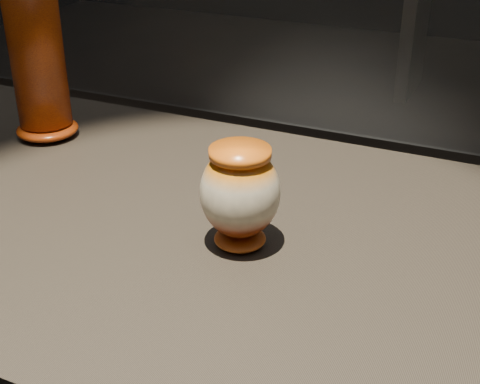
# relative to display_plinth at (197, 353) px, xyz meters

# --- Properties ---
(display_plinth) EXTENTS (2.00, 0.80, 0.90)m
(display_plinth) POSITION_rel_display_plinth_xyz_m (0.00, 0.00, 0.00)
(display_plinth) COLOR black
(display_plinth) RESTS_ON ground
(main_vase) EXTENTS (0.14, 0.14, 0.15)m
(main_vase) POSITION_rel_display_plinth_xyz_m (0.10, -0.03, 0.35)
(main_vase) COLOR maroon
(main_vase) RESTS_ON display_plinth
(tall_vase) EXTENTS (0.12, 0.12, 0.39)m
(tall_vase) POSITION_rel_display_plinth_xyz_m (-0.43, 0.18, 0.46)
(tall_vase) COLOR #B03F0B
(tall_vase) RESTS_ON display_plinth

